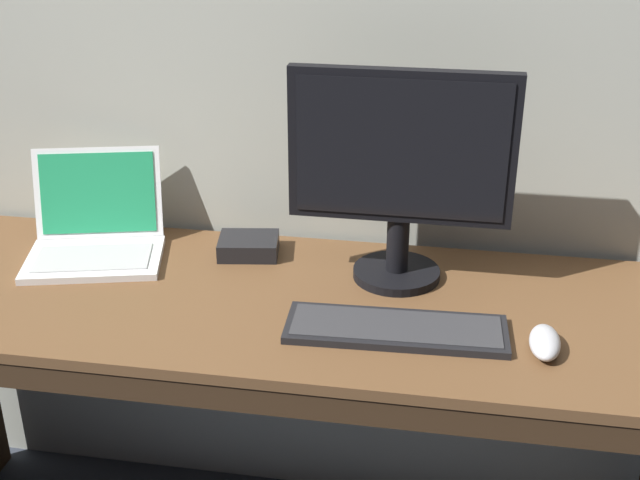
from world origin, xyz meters
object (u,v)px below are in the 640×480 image
wired_keyboard (396,329)px  computer_mouse (545,342)px  laptop_white (96,236)px  external_monitor (401,169)px  external_drive_box (249,246)px

wired_keyboard → computer_mouse: bearing=-4.0°
wired_keyboard → computer_mouse: (0.28, -0.02, 0.01)m
laptop_white → wired_keyboard: bearing=-18.0°
laptop_white → wired_keyboard: (0.72, -0.23, -0.04)m
external_monitor → wired_keyboard: external_monitor is taller
wired_keyboard → laptop_white: bearing=162.0°
laptop_white → external_monitor: external_monitor is taller
wired_keyboard → external_monitor: bearing=95.0°
laptop_white → wired_keyboard: laptop_white is taller
computer_mouse → external_drive_box: size_ratio=0.87×
laptop_white → external_drive_box: 0.35m
wired_keyboard → external_drive_box: bearing=141.7°
external_monitor → external_drive_box: external_monitor is taller
external_drive_box → wired_keyboard: bearing=-38.3°
computer_mouse → external_drive_box: external_drive_box is taller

